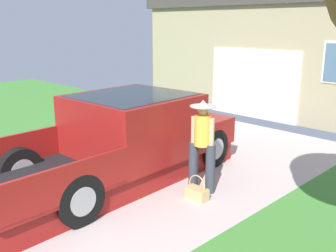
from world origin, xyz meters
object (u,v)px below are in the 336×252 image
(pickup_truck, at_px, (127,141))
(person_with_hat, at_px, (202,144))
(handbag, at_px, (197,192))
(house_with_garage, at_px, (309,48))

(pickup_truck, bearing_deg, person_with_hat, 15.62)
(pickup_truck, height_order, person_with_hat, person_with_hat)
(handbag, bearing_deg, person_with_hat, 119.10)
(pickup_truck, height_order, house_with_garage, house_with_garage)
(house_with_garage, bearing_deg, handbag, -74.53)
(handbag, relative_size, house_with_garage, 0.04)
(handbag, bearing_deg, pickup_truck, -174.23)
(person_with_hat, height_order, house_with_garage, house_with_garage)
(person_with_hat, bearing_deg, house_with_garage, -91.70)
(pickup_truck, relative_size, handbag, 12.26)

